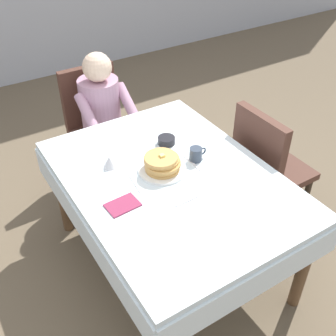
% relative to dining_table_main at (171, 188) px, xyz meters
% --- Properties ---
extents(ground_plane, '(14.00, 14.00, 0.00)m').
position_rel_dining_table_main_xyz_m(ground_plane, '(0.00, 0.00, -0.65)').
color(ground_plane, brown).
extents(dining_table_main, '(1.12, 1.52, 0.74)m').
position_rel_dining_table_main_xyz_m(dining_table_main, '(0.00, 0.00, 0.00)').
color(dining_table_main, silver).
rests_on(dining_table_main, ground).
extents(chair_diner, '(0.44, 0.45, 0.93)m').
position_rel_dining_table_main_xyz_m(chair_diner, '(0.04, 1.17, -0.12)').
color(chair_diner, '#4C2D23').
rests_on(chair_diner, ground).
extents(diner_person, '(0.40, 0.43, 1.12)m').
position_rel_dining_table_main_xyz_m(diner_person, '(0.04, 1.01, 0.02)').
color(diner_person, '#B2849E').
rests_on(diner_person, ground).
extents(chair_right_side, '(0.45, 0.44, 0.93)m').
position_rel_dining_table_main_xyz_m(chair_right_side, '(0.77, 0.00, -0.12)').
color(chair_right_side, '#4C2D23').
rests_on(chair_right_side, ground).
extents(plate_breakfast, '(0.28, 0.28, 0.02)m').
position_rel_dining_table_main_xyz_m(plate_breakfast, '(-0.02, 0.07, 0.10)').
color(plate_breakfast, white).
rests_on(plate_breakfast, dining_table_main).
extents(breakfast_stack, '(0.21, 0.22, 0.10)m').
position_rel_dining_table_main_xyz_m(breakfast_stack, '(-0.02, 0.07, 0.15)').
color(breakfast_stack, tan).
rests_on(breakfast_stack, plate_breakfast).
extents(cup_coffee, '(0.11, 0.08, 0.08)m').
position_rel_dining_table_main_xyz_m(cup_coffee, '(0.21, 0.06, 0.13)').
color(cup_coffee, '#333D4C').
rests_on(cup_coffee, dining_table_main).
extents(bowl_butter, '(0.11, 0.11, 0.04)m').
position_rel_dining_table_main_xyz_m(bowl_butter, '(0.16, 0.30, 0.11)').
color(bowl_butter, black).
rests_on(bowl_butter, dining_table_main).
extents(syrup_pitcher, '(0.08, 0.08, 0.07)m').
position_rel_dining_table_main_xyz_m(syrup_pitcher, '(-0.26, 0.27, 0.13)').
color(syrup_pitcher, silver).
rests_on(syrup_pitcher, dining_table_main).
extents(fork_left_of_plate, '(0.03, 0.18, 0.00)m').
position_rel_dining_table_main_xyz_m(fork_left_of_plate, '(-0.21, 0.05, 0.09)').
color(fork_left_of_plate, silver).
rests_on(fork_left_of_plate, dining_table_main).
extents(knife_right_of_plate, '(0.01, 0.20, 0.00)m').
position_rel_dining_table_main_xyz_m(knife_right_of_plate, '(0.17, 0.05, 0.09)').
color(knife_right_of_plate, silver).
rests_on(knife_right_of_plate, dining_table_main).
extents(spoon_near_edge, '(0.15, 0.02, 0.00)m').
position_rel_dining_table_main_xyz_m(spoon_near_edge, '(-0.04, -0.22, 0.09)').
color(spoon_near_edge, silver).
rests_on(spoon_near_edge, dining_table_main).
extents(napkin_folded, '(0.18, 0.13, 0.01)m').
position_rel_dining_table_main_xyz_m(napkin_folded, '(-0.35, -0.07, 0.09)').
color(napkin_folded, '#8C2D4C').
rests_on(napkin_folded, dining_table_main).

